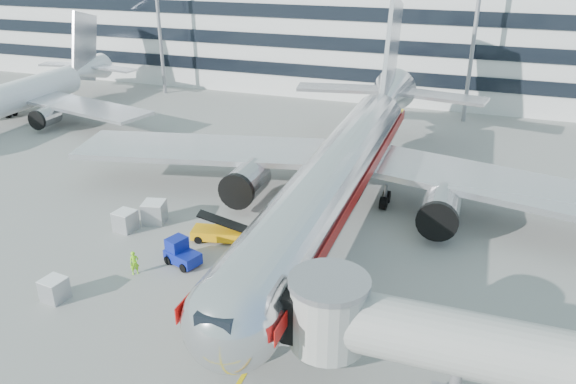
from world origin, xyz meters
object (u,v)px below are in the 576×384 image
(baggage_tug, at_px, (181,253))
(ramp_worker, at_px, (134,263))
(belt_loader, at_px, (221,233))
(cargo_container_right, at_px, (154,212))
(cargo_container_left, at_px, (125,221))
(cargo_container_front, at_px, (54,289))
(main_jet, at_px, (344,165))

(baggage_tug, xyz_separation_m, ramp_worker, (-2.31, -2.28, 0.03))
(belt_loader, bearing_deg, cargo_container_right, 171.57)
(belt_loader, relative_size, cargo_container_left, 2.84)
(cargo_container_left, height_order, cargo_container_front, cargo_container_left)
(cargo_container_right, distance_m, cargo_container_front, 11.44)
(cargo_container_left, xyz_separation_m, cargo_container_right, (1.45, 1.92, 0.09))
(main_jet, xyz_separation_m, cargo_container_front, (-14.04, -18.40, -3.49))
(cargo_container_right, relative_size, ramp_worker, 1.18)
(main_jet, distance_m, cargo_container_left, 17.99)
(belt_loader, bearing_deg, ramp_worker, -119.55)
(belt_loader, height_order, cargo_container_left, belt_loader)
(cargo_container_front, bearing_deg, belt_loader, 57.70)
(cargo_container_right, relative_size, cargo_container_front, 1.30)
(cargo_container_left, xyz_separation_m, cargo_container_front, (1.21, -9.52, -0.06))
(main_jet, relative_size, cargo_container_left, 30.19)
(baggage_tug, xyz_separation_m, cargo_container_right, (-5.17, 4.91, 0.07))
(belt_loader, height_order, ramp_worker, belt_loader)
(main_jet, relative_size, cargo_container_front, 32.72)
(main_jet, height_order, ramp_worker, main_jet)
(belt_loader, xyz_separation_m, baggage_tug, (-1.23, -3.96, 0.19))
(baggage_tug, height_order, cargo_container_right, baggage_tug)
(baggage_tug, relative_size, cargo_container_right, 1.41)
(main_jet, bearing_deg, cargo_container_front, -127.34)
(cargo_container_right, xyz_separation_m, ramp_worker, (2.86, -7.19, -0.04))
(main_jet, distance_m, cargo_container_front, 23.41)
(cargo_container_front, xyz_separation_m, ramp_worker, (3.10, 4.25, 0.11))
(belt_loader, distance_m, cargo_container_front, 12.41)
(belt_loader, relative_size, ramp_worker, 2.81)
(cargo_container_right, distance_m, ramp_worker, 7.74)
(cargo_container_right, bearing_deg, main_jet, 26.77)
(cargo_container_left, height_order, cargo_container_right, cargo_container_right)
(belt_loader, height_order, baggage_tug, belt_loader)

